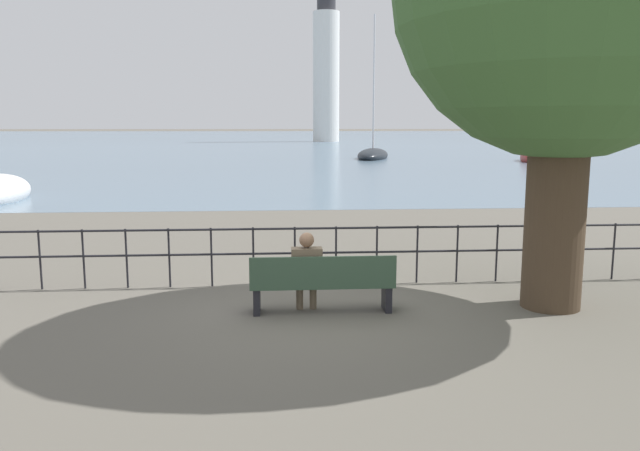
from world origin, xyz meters
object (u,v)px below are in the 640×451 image
object	(u,v)px
seated_person_left	(307,268)
harbor_lighthouse	(326,69)
park_bench	(323,284)
sailboat_0	(373,155)
sailboat_2	(533,157)

from	to	relation	value
seated_person_left	harbor_lighthouse	distance (m)	102.73
seated_person_left	park_bench	bearing A→B (deg)	-18.45
park_bench	sailboat_0	world-z (taller)	sailboat_0
sailboat_2	harbor_lighthouse	world-z (taller)	harbor_lighthouse
park_bench	sailboat_0	size ratio (longest dim) A/B	0.18
seated_person_left	sailboat_2	distance (m)	43.94
park_bench	seated_person_left	size ratio (longest dim) A/B	1.78
park_bench	sailboat_2	distance (m)	43.91
seated_person_left	sailboat_0	world-z (taller)	sailboat_0
park_bench	sailboat_0	distance (m)	45.50
sailboat_0	harbor_lighthouse	world-z (taller)	harbor_lighthouse
harbor_lighthouse	sailboat_2	bearing A→B (deg)	-79.61
park_bench	sailboat_2	bearing A→B (deg)	63.37
sailboat_2	harbor_lighthouse	distance (m)	64.72
seated_person_left	harbor_lighthouse	xyz separation A→B (m)	(8.45, 101.69, 11.87)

